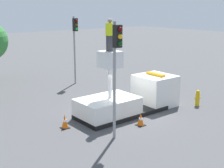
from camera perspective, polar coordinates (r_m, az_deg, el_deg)
name	(u,v)px	position (r m, az deg, el deg)	size (l,w,h in m)	color
ground_plane	(122,114)	(18.47, 1.84, -5.50)	(120.00, 120.00, 0.00)	#4C4C4F
bucket_truck	(131,99)	(18.67, 3.51, -2.67)	(6.61, 2.33, 3.81)	black
worker	(110,35)	(16.91, -0.38, 8.98)	(0.40, 0.26, 1.75)	#38383D
traffic_light_pole	(116,58)	(14.07, 0.80, 4.78)	(0.34, 0.57, 5.54)	gray
traffic_light_across	(75,37)	(25.17, -6.77, 8.59)	(0.34, 0.57, 5.42)	gray
fire_hydrant	(198,98)	(20.55, 15.37, -2.50)	(0.51, 0.27, 1.04)	gold
traffic_cone_rear	(65,122)	(16.46, -8.64, -6.82)	(0.42, 0.42, 0.75)	black
traffic_cone_curbside	(141,120)	(16.73, 5.27, -6.52)	(0.44, 0.44, 0.68)	black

